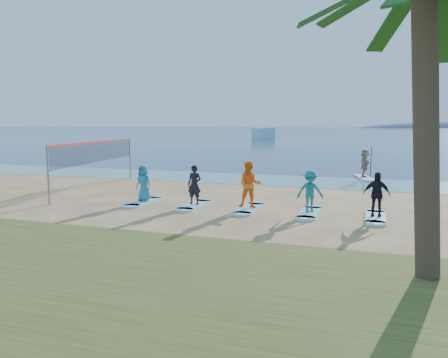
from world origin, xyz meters
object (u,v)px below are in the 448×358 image
(boat_offshore_a, at_px, (264,138))
(surfboard_4, at_px, (375,217))
(volleyball_net, at_px, (97,152))
(surfboard_3, at_px, (310,213))
(student_1, at_px, (194,185))
(student_4, at_px, (376,194))
(paddleboard, at_px, (364,178))
(student_2, at_px, (250,185))
(paddleboarder, at_px, (365,163))
(surfboard_0, at_px, (144,202))
(surfboard_1, at_px, (195,205))
(surfboard_2, at_px, (250,209))
(student_3, at_px, (310,191))
(student_0, at_px, (144,183))

(boat_offshore_a, height_order, surfboard_4, boat_offshore_a)
(volleyball_net, xyz_separation_m, surfboard_3, (11.32, -2.78, -1.86))
(student_1, height_order, student_4, student_1)
(paddleboard, bearing_deg, student_2, -122.99)
(volleyball_net, height_order, paddleboarder, volleyball_net)
(paddleboard, bearing_deg, student_4, -100.36)
(surfboard_0, height_order, surfboard_4, same)
(student_1, bearing_deg, surfboard_3, 2.41)
(surfboard_1, height_order, surfboard_4, same)
(surfboard_3, bearing_deg, surfboard_4, 0.00)
(surfboard_4, xyz_separation_m, student_4, (0.00, 0.00, 0.84))
(surfboard_0, bearing_deg, surfboard_1, 0.00)
(surfboard_0, distance_m, surfboard_2, 4.70)
(surfboard_0, relative_size, student_4, 1.39)
(surfboard_2, bearing_deg, student_3, 0.00)
(volleyball_net, distance_m, surfboard_1, 7.42)
(surfboard_1, xyz_separation_m, student_2, (2.35, 0.00, 0.96))
(volleyball_net, height_order, student_1, volleyball_net)
(student_1, height_order, student_2, student_2)
(volleyball_net, xyz_separation_m, student_4, (13.67, -2.78, -1.02))
(student_3, height_order, student_4, student_4)
(surfboard_1, xyz_separation_m, student_3, (4.70, 0.00, 0.82))
(volleyball_net, relative_size, student_4, 5.66)
(paddleboard, distance_m, student_0, 14.47)
(paddleboard, relative_size, surfboard_0, 1.36)
(paddleboarder, bearing_deg, student_3, 168.73)
(student_0, height_order, student_3, student_3)
(boat_offshore_a, distance_m, student_1, 79.36)
(student_0, bearing_deg, student_4, 12.66)
(paddleboarder, relative_size, surfboard_2, 0.76)
(student_3, bearing_deg, paddleboard, 61.76)
(surfboard_4, bearing_deg, surfboard_1, 180.00)
(student_0, bearing_deg, surfboard_3, 12.66)
(student_1, height_order, student_3, student_1)
(paddleboarder, relative_size, surfboard_0, 0.76)
(paddleboarder, xyz_separation_m, surfboard_4, (0.65, -11.50, -0.92))
(student_0, distance_m, student_4, 9.40)
(paddleboard, height_order, boat_offshore_a, boat_offshore_a)
(surfboard_1, relative_size, student_3, 1.42)
(surfboard_1, bearing_deg, student_0, 180.00)
(student_4, bearing_deg, boat_offshore_a, 106.53)
(volleyball_net, bearing_deg, student_1, -22.73)
(surfboard_2, bearing_deg, boat_offshore_a, 103.47)
(surfboard_4, relative_size, student_4, 1.39)
(student_2, bearing_deg, paddleboard, 57.53)
(student_1, relative_size, student_2, 0.88)
(volleyball_net, relative_size, paddleboard, 2.99)
(student_0, relative_size, surfboard_2, 0.70)
(surfboard_0, relative_size, student_0, 1.43)
(paddleboard, distance_m, surfboard_1, 13.16)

